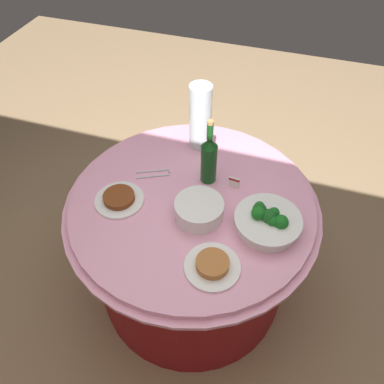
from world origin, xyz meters
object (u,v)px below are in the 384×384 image
decorative_fruit_vase (200,120)px  food_plate_peanuts (212,265)px  broccoli_bowl (267,221)px  food_plate_stir_fry (119,199)px  wine_bottle (209,159)px  serving_tongs (154,173)px  plate_stack (199,210)px  label_placard_front (234,182)px

decorative_fruit_vase → food_plate_peanuts: decorative_fruit_vase is taller
broccoli_bowl → decorative_fruit_vase: size_ratio=0.82×
food_plate_stir_fry → food_plate_peanuts: 0.53m
wine_bottle → serving_tongs: bearing=10.5°
food_plate_peanuts → food_plate_stir_fry: bearing=-22.8°
wine_bottle → food_plate_peanuts: 0.49m
plate_stack → wine_bottle: bearing=-83.9°
wine_bottle → food_plate_peanuts: bearing=108.0°
serving_tongs → wine_bottle: bearing=-169.5°
wine_bottle → decorative_fruit_vase: size_ratio=0.99×
plate_stack → label_placard_front: size_ratio=3.82×
broccoli_bowl → serving_tongs: size_ratio=1.71×
food_plate_peanuts → serving_tongs: bearing=-45.6°
label_placard_front → wine_bottle: bearing=-5.0°
broccoli_bowl → decorative_fruit_vase: bearing=-45.6°
wine_bottle → decorative_fruit_vase: (0.11, -0.23, 0.02)m
wine_bottle → food_plate_peanuts: wine_bottle is taller
decorative_fruit_vase → label_placard_front: (-0.24, 0.24, -0.12)m
decorative_fruit_vase → label_placard_front: decorative_fruit_vase is taller
broccoli_bowl → food_plate_stir_fry: size_ratio=1.27×
food_plate_stir_fry → food_plate_peanuts: (-0.49, 0.20, 0.00)m
wine_bottle → serving_tongs: wine_bottle is taller
serving_tongs → decorative_fruit_vase: bearing=-117.1°
food_plate_stir_fry → label_placard_front: 0.52m
broccoli_bowl → decorative_fruit_vase: decorative_fruit_vase is taller
serving_tongs → food_plate_peanuts: (-0.40, 0.41, 0.01)m
broccoli_bowl → wine_bottle: 0.38m
broccoli_bowl → food_plate_stir_fry: 0.65m
plate_stack → food_plate_stir_fry: (0.36, 0.03, -0.03)m
plate_stack → serving_tongs: bearing=-32.9°
wine_bottle → serving_tongs: (0.25, 0.05, -0.12)m
decorative_fruit_vase → label_placard_front: 0.36m
decorative_fruit_vase → wine_bottle: bearing=115.6°
food_plate_peanuts → label_placard_front: label_placard_front is taller
broccoli_bowl → wine_bottle: (0.31, -0.20, 0.09)m
broccoli_bowl → wine_bottle: wine_bottle is taller
serving_tongs → food_plate_peanuts: food_plate_peanuts is taller
decorative_fruit_vase → serving_tongs: decorative_fruit_vase is taller
broccoli_bowl → food_plate_peanuts: bearing=57.5°
wine_bottle → serving_tongs: 0.29m
broccoli_bowl → food_plate_peanuts: size_ratio=1.27×
serving_tongs → label_placard_front: label_placard_front is taller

